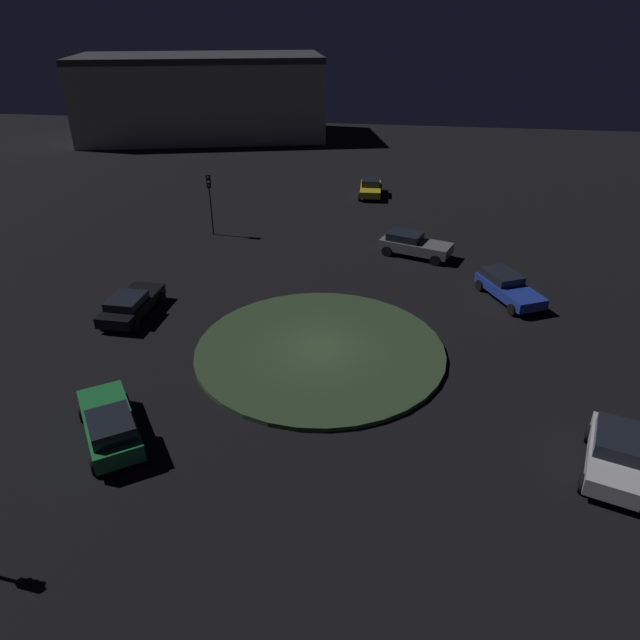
# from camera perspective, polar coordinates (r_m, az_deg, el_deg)

# --- Properties ---
(ground_plane) EXTENTS (120.49, 120.49, 0.00)m
(ground_plane) POSITION_cam_1_polar(r_m,az_deg,el_deg) (27.33, 0.00, -3.18)
(ground_plane) COLOR black
(roundabout_island) EXTENTS (11.91, 11.91, 0.22)m
(roundabout_island) POSITION_cam_1_polar(r_m,az_deg,el_deg) (27.27, 0.00, -2.98)
(roundabout_island) COLOR #2D4228
(roundabout_island) RESTS_ON ground_plane
(car_black) EXTENTS (2.14, 4.55, 1.30)m
(car_black) POSITION_cam_1_polar(r_m,az_deg,el_deg) (31.75, -18.42, 1.49)
(car_black) COLOR black
(car_black) RESTS_ON ground_plane
(car_grey) EXTENTS (4.92, 3.22, 1.48)m
(car_grey) POSITION_cam_1_polar(r_m,az_deg,el_deg) (38.27, 9.34, 7.49)
(car_grey) COLOR slate
(car_grey) RESTS_ON ground_plane
(car_yellow) EXTENTS (2.15, 4.18, 1.40)m
(car_yellow) POSITION_cam_1_polar(r_m,az_deg,el_deg) (50.86, 5.09, 13.07)
(car_yellow) COLOR gold
(car_yellow) RESTS_ON ground_plane
(car_blue) EXTENTS (3.59, 4.74, 1.32)m
(car_blue) POSITION_cam_1_polar(r_m,az_deg,el_deg) (33.70, 18.31, 3.16)
(car_blue) COLOR #1E38A5
(car_blue) RESTS_ON ground_plane
(car_silver) EXTENTS (2.92, 4.33, 1.53)m
(car_silver) POSITION_cam_1_polar(r_m,az_deg,el_deg) (22.94, 27.47, -11.77)
(car_silver) COLOR silver
(car_silver) RESTS_ON ground_plane
(car_green) EXTENTS (4.05, 4.67, 1.56)m
(car_green) POSITION_cam_1_polar(r_m,az_deg,el_deg) (23.06, -20.30, -9.79)
(car_green) COLOR #1E7238
(car_green) RESTS_ON ground_plane
(traffic_light_northwest) EXTENTS (0.37, 0.40, 4.34)m
(traffic_light_northwest) POSITION_cam_1_polar(r_m,az_deg,el_deg) (41.49, -11.00, 12.40)
(traffic_light_northwest) COLOR #2D2D2D
(traffic_light_northwest) RESTS_ON ground_plane
(store_building) EXTENTS (31.38, 20.18, 9.49)m
(store_building) POSITION_cam_1_polar(r_m,az_deg,el_deg) (76.40, -11.69, 21.04)
(store_building) COLOR #ADA893
(store_building) RESTS_ON ground_plane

